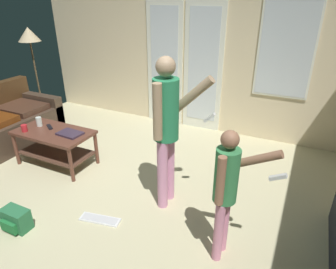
# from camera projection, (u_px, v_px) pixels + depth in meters

# --- Properties ---
(ground_plane) EXTENTS (5.83, 5.01, 0.02)m
(ground_plane) POSITION_uv_depth(u_px,v_px,m) (109.00, 200.00, 3.52)
(ground_plane) COLOR beige
(wall_back_with_doors) EXTENTS (5.83, 0.09, 2.66)m
(wall_back_with_doors) POSITION_uv_depth(u_px,v_px,m) (193.00, 53.00, 4.95)
(wall_back_with_doors) COLOR beige
(wall_back_with_doors) RESTS_ON ground_plane
(coffee_table) EXTENTS (1.06, 0.57, 0.50)m
(coffee_table) POSITION_uv_depth(u_px,v_px,m) (55.00, 140.00, 4.10)
(coffee_table) COLOR brown
(coffee_table) RESTS_ON ground_plane
(person_adult) EXTENTS (0.60, 0.45, 1.67)m
(person_adult) POSITION_uv_depth(u_px,v_px,m) (167.00, 122.00, 3.05)
(person_adult) COLOR pink
(person_adult) RESTS_ON ground_plane
(person_child) EXTENTS (0.55, 0.34, 1.26)m
(person_child) POSITION_uv_depth(u_px,v_px,m) (227.00, 186.00, 2.46)
(person_child) COLOR pink
(person_child) RESTS_ON ground_plane
(floor_lamp) EXTENTS (0.38, 0.38, 1.67)m
(floor_lamp) POSITION_uv_depth(u_px,v_px,m) (30.00, 39.00, 5.21)
(floor_lamp) COLOR #2B2F2C
(floor_lamp) RESTS_ON ground_plane
(backpack) EXTENTS (0.29, 0.20, 0.23)m
(backpack) POSITION_uv_depth(u_px,v_px,m) (16.00, 220.00, 3.03)
(backpack) COLOR #296B42
(backpack) RESTS_ON ground_plane
(loose_keyboard) EXTENTS (0.46, 0.21, 0.02)m
(loose_keyboard) POSITION_uv_depth(u_px,v_px,m) (100.00, 219.00, 3.18)
(loose_keyboard) COLOR white
(loose_keyboard) RESTS_ON ground_plane
(laptop_closed) EXTENTS (0.33, 0.24, 0.03)m
(laptop_closed) POSITION_uv_depth(u_px,v_px,m) (70.00, 134.00, 3.94)
(laptop_closed) COLOR #382B3D
(laptop_closed) RESTS_ON coffee_table
(cup_near_edge) EXTENTS (0.08, 0.08, 0.13)m
(cup_near_edge) POSITION_uv_depth(u_px,v_px,m) (39.00, 122.00, 4.17)
(cup_near_edge) COLOR white
(cup_near_edge) RESTS_ON coffee_table
(cup_by_laptop) EXTENTS (0.08, 0.08, 0.09)m
(cup_by_laptop) POSITION_uv_depth(u_px,v_px,m) (24.00, 128.00, 4.01)
(cup_by_laptop) COLOR red
(cup_by_laptop) RESTS_ON coffee_table
(tv_remote_black) EXTENTS (0.17, 0.13, 0.02)m
(tv_remote_black) POSITION_uv_depth(u_px,v_px,m) (50.00, 127.00, 4.14)
(tv_remote_black) COLOR black
(tv_remote_black) RESTS_ON coffee_table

